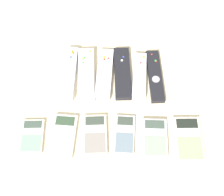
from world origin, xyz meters
name	(u,v)px	position (x,y,z in m)	size (l,w,h in m)	color
ground_plane	(112,109)	(0.00, 0.00, 0.00)	(3.00, 3.00, 0.00)	beige
remote_0	(70,73)	(-0.15, 0.13, 0.01)	(0.05, 0.21, 0.03)	silver
remote_1	(86,74)	(-0.09, 0.13, 0.01)	(0.07, 0.21, 0.03)	white
remote_2	(104,73)	(-0.03, 0.13, 0.01)	(0.06, 0.20, 0.02)	silver
remote_3	(122,73)	(0.03, 0.14, 0.01)	(0.06, 0.21, 0.02)	black
remote_4	(139,75)	(0.09, 0.13, 0.01)	(0.05, 0.18, 0.02)	silver
remote_5	(155,76)	(0.15, 0.13, 0.01)	(0.06, 0.21, 0.02)	black
calculator_0	(32,136)	(-0.25, -0.10, 0.01)	(0.07, 0.11, 0.01)	beige
calculator_1	(63,136)	(-0.15, -0.10, 0.01)	(0.08, 0.14, 0.02)	silver
calculator_2	(95,134)	(-0.05, -0.09, 0.01)	(0.08, 0.13, 0.01)	beige
calculator_3	(125,134)	(0.04, -0.09, 0.01)	(0.07, 0.13, 0.01)	#B2B2B7
calculator_4	(155,138)	(0.14, -0.10, 0.01)	(0.08, 0.13, 0.02)	#B2B2B7
calculator_5	(188,139)	(0.24, -0.10, 0.01)	(0.09, 0.15, 0.01)	beige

